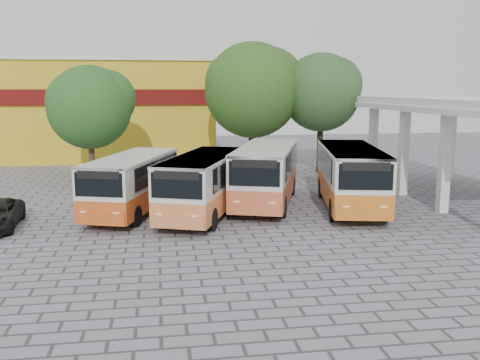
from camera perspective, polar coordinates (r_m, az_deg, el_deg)
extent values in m
plane|color=slate|center=(23.02, 5.63, -5.12)|extent=(90.00, 90.00, 0.00)
cube|color=silver|center=(34.90, 14.00, 3.90)|extent=(0.45, 0.45, 5.00)
cube|color=silver|center=(37.26, 21.56, 3.87)|extent=(0.45, 0.45, 5.00)
cube|color=silver|center=(30.18, 23.70, 7.64)|extent=(6.60, 15.60, 0.40)
cube|color=silver|center=(30.19, 23.65, 6.98)|extent=(6.80, 15.80, 0.30)
cube|color=gold|center=(47.89, -15.32, 7.17)|extent=(20.00, 10.00, 8.00)
cube|color=#590C0A|center=(42.80, -16.16, 8.47)|extent=(20.00, 0.20, 1.20)
cube|color=silver|center=(47.91, -15.54, 12.13)|extent=(20.40, 10.40, 0.30)
cube|color=#BF4916|center=(25.94, -11.35, -1.63)|extent=(4.49, 7.88, 0.99)
cube|color=beige|center=(25.73, -11.44, 0.96)|extent=(4.49, 7.88, 1.39)
cube|color=beige|center=(25.64, -11.49, 2.37)|extent=(4.53, 7.89, 0.11)
cube|color=black|center=(25.81, -13.99, 0.92)|extent=(1.97, 5.94, 0.99)
cube|color=black|center=(25.70, -8.87, 1.06)|extent=(1.97, 5.94, 0.99)
cube|color=black|center=(21.99, -11.89, -0.50)|extent=(1.95, 0.67, 0.99)
cube|color=black|center=(21.92, -11.92, 0.52)|extent=(1.72, 0.61, 0.32)
cylinder|color=black|center=(23.70, -14.04, -3.76)|extent=(0.26, 0.94, 0.94)
cylinder|color=black|center=(23.59, -9.10, -3.65)|extent=(0.26, 0.94, 0.94)
cylinder|color=black|center=(28.48, -13.16, -1.47)|extent=(0.26, 0.94, 0.94)
cylinder|color=black|center=(28.39, -9.05, -1.37)|extent=(0.26, 0.94, 0.94)
cube|color=#CE7137|center=(24.97, -3.86, -1.83)|extent=(4.94, 8.14, 1.03)
cube|color=beige|center=(24.75, -3.89, 0.96)|extent=(4.94, 8.14, 1.44)
cube|color=beige|center=(24.66, -3.91, 2.47)|extent=(4.98, 8.16, 0.12)
cube|color=black|center=(24.68, -6.65, 0.92)|extent=(2.31, 6.05, 1.03)
cube|color=black|center=(24.88, -1.15, 1.06)|extent=(2.31, 6.05, 1.03)
cube|color=black|center=(20.90, -2.98, -0.64)|extent=(1.98, 0.78, 1.03)
cube|color=black|center=(20.83, -2.99, 0.47)|extent=(1.76, 0.71, 0.33)
cylinder|color=black|center=(22.52, -5.98, -4.18)|extent=(0.27, 0.98, 0.98)
cylinder|color=black|center=(22.71, -0.64, -4.01)|extent=(0.27, 0.98, 0.98)
cylinder|color=black|center=(27.47, -6.49, -1.64)|extent=(0.27, 0.98, 0.98)
cylinder|color=black|center=(27.63, -2.12, -1.52)|extent=(0.27, 0.98, 0.98)
cube|color=#C45930|center=(27.31, 2.80, -0.70)|extent=(5.00, 8.64, 1.09)
cube|color=beige|center=(27.10, 2.82, 2.01)|extent=(5.00, 8.64, 1.52)
cube|color=beige|center=(27.02, 2.83, 3.48)|extent=(5.04, 8.66, 0.12)
cube|color=black|center=(26.88, 0.18, 1.99)|extent=(2.23, 6.49, 1.09)
cube|color=black|center=(27.38, 5.41, 2.09)|extent=(2.23, 6.49, 1.09)
cube|color=black|center=(23.08, 4.87, 0.66)|extent=(2.12, 0.76, 1.09)
cube|color=black|center=(23.02, 4.89, 1.73)|extent=(1.88, 0.68, 0.35)
cylinder|color=black|center=(24.60, 1.48, -2.87)|extent=(0.29, 1.03, 1.03)
cylinder|color=black|center=(25.08, 6.52, -2.68)|extent=(0.29, 1.03, 1.03)
cylinder|color=black|center=(29.80, -0.34, -0.62)|extent=(0.29, 1.03, 1.03)
cylinder|color=black|center=(30.20, 3.86, -0.51)|extent=(0.29, 1.03, 1.03)
cube|color=#C76217|center=(27.00, 11.65, -1.00)|extent=(4.17, 8.68, 1.10)
cube|color=beige|center=(26.79, 11.74, 1.76)|extent=(4.17, 8.68, 1.53)
cube|color=beige|center=(26.70, 11.79, 3.26)|extent=(4.22, 8.69, 0.13)
cube|color=black|center=(26.37, 9.15, 1.75)|extent=(1.47, 6.75, 1.10)
cube|color=black|center=(27.25, 14.25, 1.83)|extent=(1.47, 6.75, 1.10)
cube|color=black|center=(22.95, 15.37, 0.33)|extent=(2.20, 0.51, 1.10)
cube|color=black|center=(22.88, 15.42, 1.41)|extent=(1.95, 0.47, 0.35)
cylinder|color=black|center=(24.21, 11.32, -3.25)|extent=(0.29, 1.04, 1.04)
cylinder|color=black|center=(25.06, 16.18, -3.01)|extent=(0.29, 1.04, 1.04)
cylinder|color=black|center=(29.25, 7.71, -0.90)|extent=(0.29, 1.04, 1.04)
cylinder|color=black|center=(29.96, 11.85, -0.77)|extent=(0.29, 1.04, 1.04)
cylinder|color=#4C3824|center=(35.75, -15.54, 2.72)|extent=(0.38, 0.38, 3.45)
sphere|color=#1F4F16|center=(35.52, -15.76, 7.48)|extent=(5.31, 5.31, 5.31)
sphere|color=#1F4F16|center=(35.69, -14.03, 8.42)|extent=(3.71, 3.71, 3.71)
sphere|color=#1F4F16|center=(35.44, -17.33, 8.05)|extent=(3.45, 3.45, 3.45)
cylinder|color=#332514|center=(37.42, 1.30, 3.98)|extent=(0.50, 0.50, 4.24)
sphere|color=#244D11|center=(37.23, 1.33, 9.56)|extent=(6.57, 6.57, 6.57)
sphere|color=#244D11|center=(37.77, 3.25, 10.55)|extent=(4.60, 4.60, 4.60)
sphere|color=#244D11|center=(36.85, -0.41, 10.33)|extent=(4.27, 4.27, 4.27)
cylinder|color=black|center=(37.97, 8.51, 3.76)|extent=(0.42, 0.42, 3.98)
sphere|color=#24481B|center=(37.77, 8.65, 9.23)|extent=(5.42, 5.42, 5.42)
sphere|color=#24481B|center=(38.38, 10.11, 10.01)|extent=(3.79, 3.79, 3.79)
sphere|color=#24481B|center=(37.30, 7.35, 9.88)|extent=(3.52, 3.52, 3.52)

